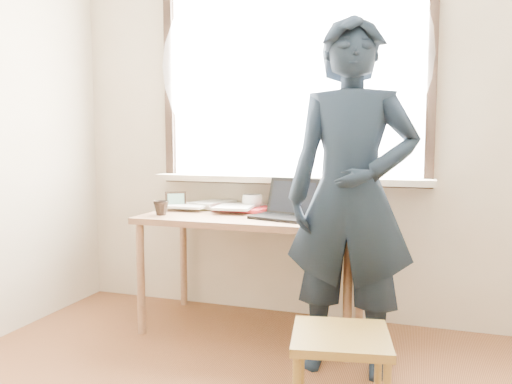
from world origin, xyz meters
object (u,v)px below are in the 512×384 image
(mug_dark, at_px, (161,208))
(work_chair, at_px, (341,348))
(mug_white, at_px, (252,202))
(person, at_px, (351,197))
(desk, at_px, (253,227))
(laptop, at_px, (287,209))

(mug_dark, bearing_deg, work_chair, -31.43)
(mug_white, distance_m, person, 0.94)
(mug_white, xyz_separation_m, work_chair, (0.77, -1.15, -0.44))
(mug_dark, bearing_deg, person, -9.35)
(desk, relative_size, work_chair, 3.01)
(desk, relative_size, mug_dark, 14.04)
(mug_white, xyz_separation_m, mug_dark, (-0.46, -0.39, -0.01))
(mug_white, bearing_deg, person, -39.01)
(work_chair, distance_m, person, 0.79)
(laptop, distance_m, mug_white, 0.40)
(desk, xyz_separation_m, laptop, (0.22, -0.03, 0.13))
(person, bearing_deg, laptop, 139.81)
(work_chair, bearing_deg, mug_white, 123.85)
(person, bearing_deg, mug_white, 139.08)
(laptop, relative_size, work_chair, 0.90)
(laptop, bearing_deg, mug_dark, -169.78)
(laptop, xyz_separation_m, work_chair, (0.46, -0.89, -0.44))
(person, bearing_deg, mug_dark, 168.75)
(work_chair, bearing_deg, laptop, 117.53)
(mug_dark, relative_size, work_chair, 0.21)
(laptop, xyz_separation_m, mug_white, (-0.30, 0.26, -0.00))
(laptop, relative_size, person, 0.23)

